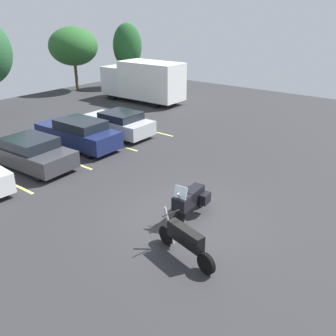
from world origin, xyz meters
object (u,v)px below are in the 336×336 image
(motorcycle_touring, at_px, (190,200))
(car_navy, at_px, (78,133))
(motorcycle_second, at_px, (185,240))
(car_silver, at_px, (117,123))
(car_charcoal, at_px, (30,152))
(box_truck, at_px, (143,81))

(motorcycle_touring, height_order, car_navy, car_navy)
(motorcycle_second, xyz_separation_m, car_silver, (6.70, 9.47, 0.09))
(motorcycle_touring, distance_m, car_charcoal, 8.13)
(motorcycle_second, relative_size, box_truck, 0.34)
(car_navy, height_order, car_silver, car_navy)
(car_silver, height_order, box_truck, box_truck)
(motorcycle_touring, relative_size, motorcycle_second, 0.95)
(motorcycle_touring, height_order, car_charcoal, motorcycle_touring)
(car_charcoal, bearing_deg, box_truck, 19.70)
(motorcycle_touring, height_order, car_silver, motorcycle_touring)
(motorcycle_touring, bearing_deg, motorcycle_second, -148.61)
(motorcycle_second, distance_m, box_truck, 19.54)
(motorcycle_second, bearing_deg, box_truck, 45.01)
(motorcycle_touring, distance_m, car_silver, 9.60)
(car_charcoal, bearing_deg, car_silver, 2.32)
(car_silver, relative_size, box_truck, 0.64)
(motorcycle_touring, relative_size, box_truck, 0.32)
(motorcycle_touring, distance_m, motorcycle_second, 2.23)
(car_navy, bearing_deg, car_charcoal, -172.91)
(motorcycle_second, height_order, car_silver, car_silver)
(motorcycle_second, distance_m, car_navy, 10.45)
(car_navy, distance_m, box_truck, 10.63)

